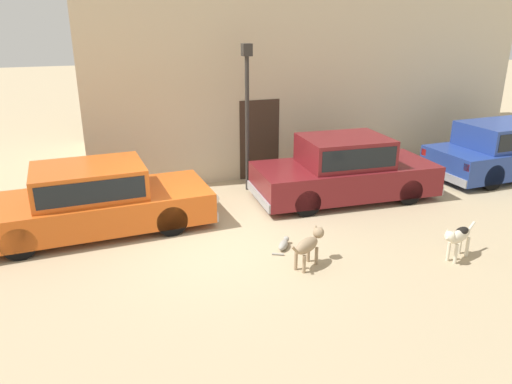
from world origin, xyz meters
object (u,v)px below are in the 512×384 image
at_px(parked_sedan_third, 505,149).
at_px(stray_dog_spotted, 309,244).
at_px(parked_sedan_nearest, 93,199).
at_px(stray_dog_tan, 459,236).
at_px(stray_cat, 284,244).
at_px(street_lamp, 247,98).
at_px(parked_sedan_second, 344,169).

relative_size(parked_sedan_third, stray_dog_spotted, 5.06).
bearing_deg(parked_sedan_nearest, stray_dog_spotted, -41.86).
distance_m(parked_sedan_third, stray_dog_spotted, 7.81).
height_order(parked_sedan_third, stray_dog_tan, parked_sedan_third).
distance_m(stray_cat, street_lamp, 4.07).
relative_size(parked_sedan_third, stray_cat, 8.61).
xyz_separation_m(parked_sedan_nearest, street_lamp, (3.73, 1.31, 1.61)).
bearing_deg(parked_sedan_nearest, street_lamp, 17.14).
relative_size(parked_sedan_nearest, stray_dog_spotted, 5.42).
xyz_separation_m(parked_sedan_second, stray_dog_spotted, (-2.25, -2.80, -0.32)).
bearing_deg(street_lamp, stray_dog_spotted, -94.03).
xyz_separation_m(parked_sedan_nearest, parked_sedan_second, (5.69, -0.05, 0.06)).
distance_m(parked_sedan_nearest, stray_dog_tan, 7.00).
bearing_deg(stray_dog_tan, stray_dog_spotted, -36.71).
height_order(stray_dog_spotted, stray_dog_tan, stray_dog_tan).
bearing_deg(stray_dog_spotted, stray_cat, 69.73).
bearing_deg(street_lamp, stray_cat, -97.41).
height_order(stray_dog_tan, stray_cat, stray_dog_tan).
distance_m(parked_sedan_third, stray_dog_tan, 5.89).
bearing_deg(parked_sedan_third, street_lamp, 167.85).
bearing_deg(parked_sedan_second, stray_dog_spotted, -125.22).
bearing_deg(parked_sedan_third, stray_dog_tan, -144.22).
bearing_deg(parked_sedan_third, stray_dog_spotted, -160.06).
bearing_deg(street_lamp, parked_sedan_third, -10.24).
xyz_separation_m(parked_sedan_second, parked_sedan_third, (4.99, 0.10, -0.00)).
relative_size(parked_sedan_third, stray_dog_tan, 4.43).
height_order(stray_dog_spotted, street_lamp, street_lamp).
relative_size(parked_sedan_second, stray_cat, 8.59).
relative_size(parked_sedan_nearest, parked_sedan_third, 1.07).
height_order(parked_sedan_nearest, street_lamp, street_lamp).
bearing_deg(parked_sedan_nearest, stray_cat, -34.46).
height_order(parked_sedan_nearest, parked_sedan_third, parked_sedan_third).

